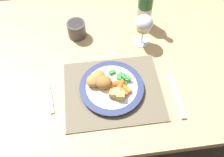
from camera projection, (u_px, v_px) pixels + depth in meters
name	position (u px, v px, depth m)	size (l,w,h in m)	color
ground_plane	(106.00, 128.00, 1.63)	(6.00, 6.00, 0.00)	#4C4238
dining_table	(102.00, 70.00, 1.10)	(1.41, 0.82, 0.74)	tan
placemat	(113.00, 91.00, 0.93)	(0.36, 0.30, 0.01)	gray
dinner_plate	(112.00, 88.00, 0.92)	(0.24, 0.24, 0.02)	white
breaded_croquettes	(99.00, 80.00, 0.90)	(0.11, 0.10, 0.04)	#A87033
green_beans_pile	(121.00, 78.00, 0.92)	(0.08, 0.08, 0.02)	#338438
glazed_carrots	(120.00, 87.00, 0.90)	(0.08, 0.07, 0.02)	orange
fork	(50.00, 100.00, 0.91)	(0.03, 0.14, 0.01)	silver
table_knife	(178.00, 100.00, 0.91)	(0.02, 0.19, 0.01)	silver
wine_glass	(144.00, 25.00, 0.98)	(0.07, 0.07, 0.14)	silver
bottle	(145.00, 7.00, 1.05)	(0.06, 0.06, 0.25)	#23562D
roast_potatoes	(117.00, 94.00, 0.88)	(0.06, 0.04, 0.03)	#E5BC66
drinking_cup	(77.00, 29.00, 1.06)	(0.08, 0.08, 0.07)	#4C4747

